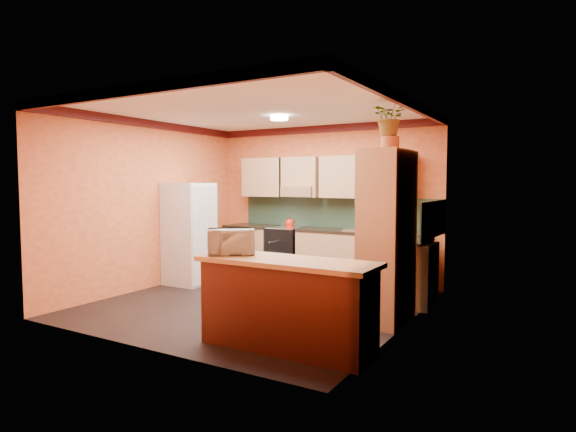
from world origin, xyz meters
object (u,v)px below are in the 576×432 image
object	(u,v)px
fridge	(189,234)
pantry	(387,237)
stove	(286,253)
base_cabinets_back	(318,256)
breakfast_bar	(287,307)
microwave	(231,241)

from	to	relation	value
fridge	pantry	world-z (taller)	pantry
fridge	stove	bearing A→B (deg)	46.60
base_cabinets_back	fridge	bearing A→B (deg)	-145.42
breakfast_bar	pantry	bearing A→B (deg)	68.68
base_cabinets_back	fridge	world-z (taller)	fridge
fridge	microwave	size ratio (longest dim) A/B	3.41
pantry	breakfast_bar	size ratio (longest dim) A/B	1.17
base_cabinets_back	stove	xyz separation A→B (m)	(-0.62, -0.00, 0.02)
stove	pantry	world-z (taller)	pantry
fridge	breakfast_bar	xyz separation A→B (m)	(3.03, -1.93, -0.41)
fridge	microwave	world-z (taller)	fridge
pantry	microwave	distance (m)	1.93
stove	microwave	distance (m)	3.43
microwave	pantry	bearing A→B (deg)	10.86
fridge	breakfast_bar	size ratio (longest dim) A/B	0.94
pantry	base_cabinets_back	bearing A→B (deg)	136.48
fridge	base_cabinets_back	bearing A→B (deg)	34.58
breakfast_bar	microwave	bearing A→B (deg)	180.00
microwave	base_cabinets_back	bearing A→B (deg)	61.64
base_cabinets_back	fridge	distance (m)	2.22
breakfast_bar	microwave	xyz separation A→B (m)	(-0.70, 0.00, 0.63)
base_cabinets_back	stove	size ratio (longest dim) A/B	4.01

